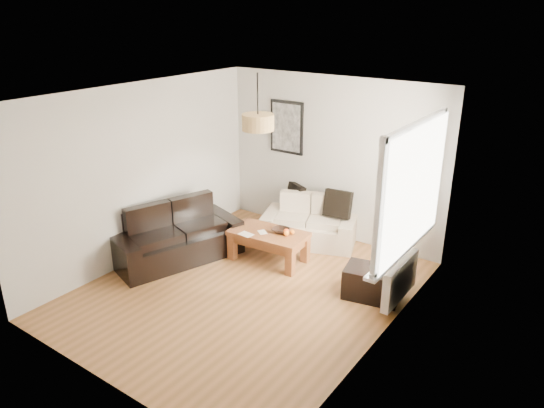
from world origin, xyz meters
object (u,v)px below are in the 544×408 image
Objects in this scene: coffee_table at (269,246)px; ottoman at (372,283)px; loveseat_cream at (309,221)px; sofa_leather at (176,234)px.

coffee_table is 1.71m from ottoman.
loveseat_cream is 2.11m from sofa_leather.
loveseat_cream reaches higher than coffee_table.
sofa_leather reaches higher than ottoman.
sofa_leather is at bearing -147.75° from coffee_table.
loveseat_cream reaches higher than ottoman.
loveseat_cream is 2.05× the size of ottoman.
coffee_table reaches higher than ottoman.
ottoman is at bearing -2.13° from coffee_table.
sofa_leather is 1.64× the size of coffee_table.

